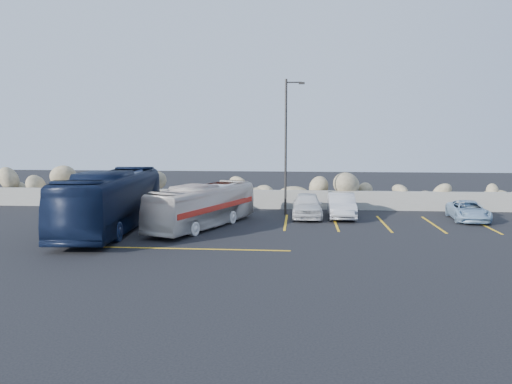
# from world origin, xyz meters

# --- Properties ---
(ground) EXTENTS (90.00, 90.00, 0.00)m
(ground) POSITION_xyz_m (0.00, 0.00, 0.00)
(ground) COLOR black
(ground) RESTS_ON ground
(seawall) EXTENTS (60.00, 0.40, 1.20)m
(seawall) POSITION_xyz_m (0.00, 12.00, 0.60)
(seawall) COLOR gray
(seawall) RESTS_ON ground
(riprap_pile) EXTENTS (54.00, 2.80, 2.60)m
(riprap_pile) POSITION_xyz_m (0.00, 13.20, 1.30)
(riprap_pile) COLOR #90815E
(riprap_pile) RESTS_ON ground
(parking_lines) EXTENTS (18.16, 9.36, 0.01)m
(parking_lines) POSITION_xyz_m (4.64, 5.57, 0.01)
(parking_lines) COLOR gold
(parking_lines) RESTS_ON ground
(lamppost) EXTENTS (1.14, 0.18, 8.00)m
(lamppost) POSITION_xyz_m (2.56, 9.50, 4.30)
(lamppost) COLOR #2D2A28
(lamppost) RESTS_ON ground
(vintage_bus) EXTENTS (4.66, 8.19, 2.24)m
(vintage_bus) POSITION_xyz_m (-1.62, 5.15, 1.12)
(vintage_bus) COLOR silver
(vintage_bus) RESTS_ON ground
(tour_coach) EXTENTS (3.19, 10.91, 3.00)m
(tour_coach) POSITION_xyz_m (-6.05, 4.02, 1.50)
(tour_coach) COLOR black
(tour_coach) RESTS_ON ground
(car_a) EXTENTS (1.73, 4.24, 1.44)m
(car_a) POSITION_xyz_m (3.78, 8.73, 0.72)
(car_a) COLOR silver
(car_a) RESTS_ON ground
(car_b) EXTENTS (1.53, 4.25, 1.40)m
(car_b) POSITION_xyz_m (5.77, 8.85, 0.70)
(car_b) COLOR silver
(car_b) RESTS_ON ground
(car_d) EXTENTS (2.11, 4.05, 1.09)m
(car_d) POSITION_xyz_m (12.76, 8.49, 0.54)
(car_d) COLOR #91B1CE
(car_d) RESTS_ON ground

